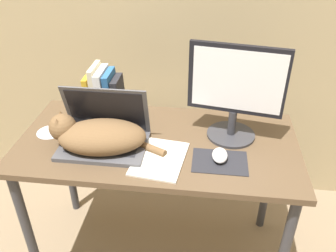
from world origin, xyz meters
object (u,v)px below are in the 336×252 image
book_row (105,93)px  notepad (160,159)px  computer_mouse (220,155)px  laptop (105,135)px  cd_disc (50,132)px  cat (97,136)px  external_monitor (236,91)px

book_row → notepad: bearing=-47.4°
computer_mouse → notepad: (-0.25, -0.03, -0.02)m
laptop → book_row: 0.28m
notepad → cd_disc: notepad is taller
laptop → cd_disc: size_ratio=3.08×
book_row → notepad: book_row is taller
cat → external_monitor: external_monitor is taller
computer_mouse → cd_disc: (-0.78, 0.11, -0.02)m
laptop → book_row: (-0.07, 0.27, 0.06)m
notepad → cd_disc: (-0.53, 0.14, -0.00)m
laptop → external_monitor: size_ratio=0.86×
external_monitor → laptop: bearing=-166.2°
cat → external_monitor: (0.57, 0.18, 0.16)m
external_monitor → computer_mouse: bearing=-105.3°
book_row → cat: bearing=-80.6°
external_monitor → book_row: external_monitor is taller
cat → laptop: bearing=66.6°
cat → computer_mouse: bearing=-1.1°
book_row → cd_disc: book_row is taller
computer_mouse → book_row: 0.66m
cat → external_monitor: bearing=17.2°
laptop → notepad: size_ratio=1.28×
laptop → cat: size_ratio=0.73×
notepad → cd_disc: 0.55m
external_monitor → computer_mouse: 0.28m
laptop → computer_mouse: size_ratio=3.74×
cat → notepad: cat is taller
external_monitor → computer_mouse: (-0.05, -0.19, -0.21)m
cat → book_row: book_row is taller
book_row → cd_disc: bearing=-135.1°
notepad → cd_disc: bearing=165.4°
computer_mouse → book_row: size_ratio=0.39×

